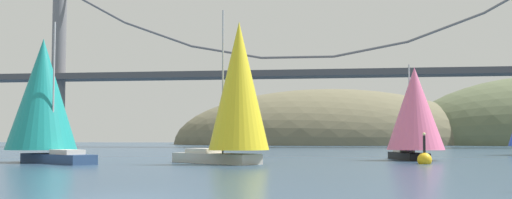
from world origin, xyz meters
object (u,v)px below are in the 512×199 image
(sailboat_teal_sail, at_px, (43,97))
(sailboat_pink_spinnaker, at_px, (415,111))
(sailboat_yellow_sail, at_px, (237,90))
(channel_buoy, at_px, (425,159))

(sailboat_teal_sail, bearing_deg, sailboat_pink_spinnaker, 14.81)
(sailboat_pink_spinnaker, bearing_deg, sailboat_yellow_sail, -147.28)
(channel_buoy, bearing_deg, sailboat_pink_spinnaker, 88.63)
(sailboat_yellow_sail, distance_m, sailboat_pink_spinnaker, 16.92)
(sailboat_yellow_sail, relative_size, sailboat_pink_spinnaker, 1.39)
(sailboat_pink_spinnaker, height_order, channel_buoy, sailboat_pink_spinnaker)
(sailboat_yellow_sail, height_order, sailboat_teal_sail, sailboat_yellow_sail)
(sailboat_pink_spinnaker, distance_m, channel_buoy, 7.73)
(sailboat_teal_sail, height_order, channel_buoy, sailboat_teal_sail)
(sailboat_yellow_sail, height_order, sailboat_pink_spinnaker, sailboat_yellow_sail)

